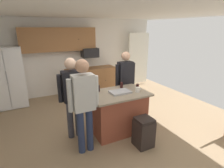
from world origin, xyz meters
The scene contains 19 objects.
floor centered at (0.00, 0.00, 0.00)m, with size 7.04×7.04×0.00m, color #937A5B.
ceiling centered at (0.00, 0.00, 2.60)m, with size 7.04×7.04×0.00m, color white.
back_wall centered at (0.00, 2.80, 1.30)m, with size 6.40×0.10×2.60m, color white.
french_door_window_panel centered at (2.60, 2.40, 1.10)m, with size 0.90×0.06×2.00m, color white.
cabinet_run_upper centered at (-0.40, 2.60, 1.93)m, with size 2.40×0.38×0.75m.
cabinet_run_lower centered at (0.60, 2.48, 0.45)m, with size 1.80×0.63×0.90m.
refrigerator centered at (-2.00, 2.38, 0.89)m, with size 0.90×0.76×1.78m.
microwave_over_range centered at (0.60, 2.50, 1.45)m, with size 0.56×0.40×0.32m, color black.
kitchen_island centered at (0.22, -0.29, 0.47)m, with size 1.28×0.87×0.94m.
person_elder_center centered at (0.78, 0.36, 1.00)m, with size 0.57×0.23×1.72m.
person_host_foreground centered at (-0.67, -0.64, 1.05)m, with size 0.57×0.24×1.79m.
person_guest_left centered at (-0.72, -0.06, 1.01)m, with size 0.57×0.23×1.73m.
glass_pilsner centered at (0.45, -0.03, 1.00)m, with size 0.07×0.07×0.13m.
glass_dark_ale centered at (-0.13, -0.02, 1.00)m, with size 0.07×0.07×0.14m.
mug_blue_stoneware centered at (-0.26, -0.02, 0.99)m, with size 0.13×0.09×0.11m.
mug_ceramic_white centered at (0.62, -0.44, 0.99)m, with size 0.13×0.09×0.11m.
glass_short_whisky centered at (0.70, -0.32, 1.00)m, with size 0.06×0.06×0.14m.
serving_tray centered at (0.26, -0.32, 0.96)m, with size 0.44×0.30×0.04m.
trash_bin centered at (0.41, -1.01, 0.30)m, with size 0.34×0.34×0.61m.
Camera 1 is at (-1.53, -3.47, 2.29)m, focal length 28.51 mm.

